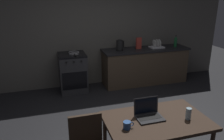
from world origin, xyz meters
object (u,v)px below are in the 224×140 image
(stove_oven, at_px, (73,73))
(drinking_glass, at_px, (188,114))
(cereal_box, at_px, (139,43))
(coffee_mug, at_px, (127,125))
(dining_table, at_px, (156,125))
(laptop, at_px, (149,114))
(bottle, at_px, (176,41))
(frying_pan, at_px, (74,53))
(electric_kettle, at_px, (120,45))
(dish_rack, at_px, (157,46))

(stove_oven, height_order, drinking_glass, stove_oven)
(cereal_box, bearing_deg, drinking_glass, -101.86)
(stove_oven, height_order, coffee_mug, stove_oven)
(dining_table, relative_size, drinking_glass, 8.65)
(laptop, height_order, coffee_mug, laptop)
(dining_table, distance_m, bottle, 3.43)
(dining_table, relative_size, frying_pan, 2.99)
(dining_table, height_order, drinking_glass, drinking_glass)
(bottle, bearing_deg, frying_pan, 179.53)
(electric_kettle, height_order, drinking_glass, electric_kettle)
(drinking_glass, xyz_separation_m, cereal_box, (0.62, 2.96, 0.22))
(laptop, distance_m, drinking_glass, 0.47)
(drinking_glass, bearing_deg, coffee_mug, 178.42)
(laptop, distance_m, cereal_box, 2.99)
(electric_kettle, relative_size, coffee_mug, 2.06)
(laptop, distance_m, bottle, 3.41)
(bottle, height_order, drinking_glass, bottle)
(bottle, bearing_deg, laptop, -126.82)
(laptop, relative_size, cereal_box, 1.16)
(laptop, relative_size, frying_pan, 0.77)
(laptop, xyz_separation_m, frying_pan, (-0.52, 2.74, 0.13))
(electric_kettle, xyz_separation_m, dish_rack, (0.97, 0.00, -0.08))
(laptop, bearing_deg, frying_pan, 107.79)
(stove_oven, distance_m, coffee_mug, 2.95)
(coffee_mug, xyz_separation_m, dish_rack, (1.87, 2.92, 0.16))
(bottle, relative_size, dish_rack, 0.85)
(coffee_mug, xyz_separation_m, cereal_box, (1.39, 2.94, 0.25))
(coffee_mug, height_order, cereal_box, cereal_box)
(cereal_box, bearing_deg, dining_table, -108.98)
(stove_oven, xyz_separation_m, electric_kettle, (1.13, 0.00, 0.57))
(frying_pan, height_order, dish_rack, dish_rack)
(stove_oven, distance_m, frying_pan, 0.47)
(dining_table, xyz_separation_m, frying_pan, (-0.60, 2.81, 0.25))
(electric_kettle, relative_size, frying_pan, 0.63)
(stove_oven, xyz_separation_m, laptop, (0.57, -2.77, 0.34))
(laptop, relative_size, dish_rack, 0.94)
(stove_oven, relative_size, drinking_glass, 6.20)
(dining_table, distance_m, frying_pan, 2.89)
(stove_oven, height_order, laptop, laptop)
(laptop, relative_size, bottle, 1.10)
(laptop, distance_m, frying_pan, 2.79)
(coffee_mug, distance_m, cereal_box, 3.26)
(stove_oven, relative_size, dish_rack, 2.61)
(laptop, distance_m, electric_kettle, 2.84)
(frying_pan, bearing_deg, dish_rack, 0.81)
(laptop, relative_size, drinking_glass, 2.24)
(drinking_glass, height_order, dish_rack, dish_rack)
(bottle, distance_m, coffee_mug, 3.73)
(dining_table, height_order, coffee_mug, coffee_mug)
(frying_pan, xyz_separation_m, dish_rack, (2.06, 0.03, 0.02))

